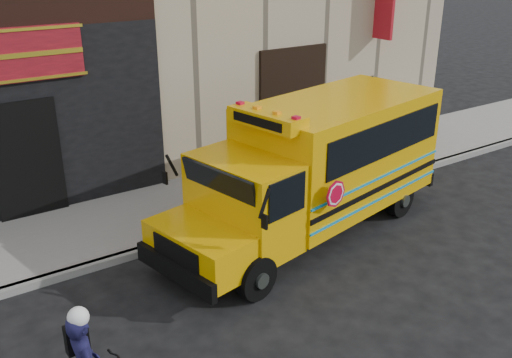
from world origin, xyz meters
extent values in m
plane|color=black|center=(0.00, 0.00, 0.00)|extent=(120.00, 120.00, 0.00)
cube|color=gray|center=(0.00, 2.60, 0.07)|extent=(40.00, 0.20, 0.15)
cube|color=slate|center=(0.00, 4.10, 0.07)|extent=(40.00, 3.00, 0.15)
cube|color=black|center=(-3.20, 5.40, 1.40)|extent=(1.30, 0.10, 2.50)
cylinder|color=black|center=(-0.79, 0.12, 0.40)|extent=(0.84, 0.43, 0.80)
cylinder|color=black|center=(-1.18, 1.98, 0.40)|extent=(0.84, 0.43, 0.80)
cylinder|color=black|center=(3.71, 1.04, 0.40)|extent=(0.84, 0.43, 0.80)
cylinder|color=black|center=(3.33, 2.91, 0.40)|extent=(0.84, 0.43, 0.80)
cube|color=#D49804|center=(-1.43, 0.96, 0.80)|extent=(1.38, 2.16, 0.70)
cube|color=black|center=(-1.96, 0.85, 0.55)|extent=(0.53, 2.03, 0.35)
cube|color=#D49804|center=(-0.35, 1.18, 1.30)|extent=(1.60, 2.30, 1.70)
cube|color=black|center=(-0.91, 1.07, 1.70)|extent=(0.42, 1.78, 0.90)
cube|color=#D49804|center=(2.44, 1.75, 1.62)|extent=(4.85, 3.06, 2.25)
cube|color=black|center=(4.68, 2.21, 0.55)|extent=(0.56, 2.18, 0.30)
cube|color=black|center=(2.76, 0.69, 2.10)|extent=(3.83, 0.82, 0.75)
cube|color=#D49804|center=(0.24, 1.30, 2.78)|extent=(0.81, 1.67, 0.28)
cylinder|color=#B20726|center=(0.94, 0.12, 1.55)|extent=(0.52, 0.13, 0.52)
cylinder|color=#424A44|center=(4.46, 2.91, 1.39)|extent=(0.06, 0.06, 2.78)
cube|color=maroon|center=(4.47, 2.83, 2.26)|extent=(0.02, 0.24, 0.35)
cube|color=white|center=(4.47, 2.83, 1.82)|extent=(0.02, 0.24, 0.30)
camera|label=1|loc=(-5.47, -6.89, 5.72)|focal=40.00mm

